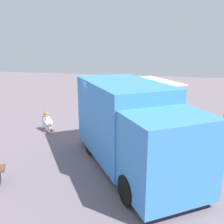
{
  "coord_description": "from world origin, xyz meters",
  "views": [
    {
      "loc": [
        8.92,
        1.68,
        3.78
      ],
      "look_at": [
        -0.28,
        -0.48,
        1.16
      ],
      "focal_mm": 40.96,
      "sensor_mm": 36.0,
      "label": 1
    }
  ],
  "objects": [
    {
      "name": "food_truck",
      "position": [
        1.69,
        0.6,
        1.24
      ],
      "size": [
        5.4,
        4.59,
        2.57
      ],
      "color": "#3E88DB",
      "rests_on": "ground_plane"
    },
    {
      "name": "ground_plane",
      "position": [
        0.0,
        0.0,
        0.0
      ],
      "size": [
        40.0,
        40.0,
        0.0
      ],
      "primitive_type": "plane",
      "color": "slate"
    },
    {
      "name": "person_customer",
      "position": [
        -0.74,
        -3.5,
        0.34
      ],
      "size": [
        0.68,
        0.77,
        0.85
      ],
      "color": "#7B605C",
      "rests_on": "ground_plane"
    },
    {
      "name": "planter_flowering_far",
      "position": [
        -4.39,
        0.26,
        0.34
      ],
      "size": [
        0.6,
        0.6,
        0.71
      ],
      "color": "beige",
      "rests_on": "ground_plane"
    }
  ]
}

